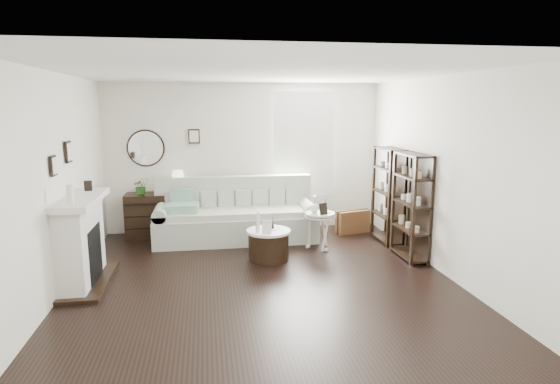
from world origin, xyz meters
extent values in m
plane|color=black|center=(0.00, 0.00, 0.00)|extent=(5.50, 5.50, 0.00)
plane|color=white|center=(0.00, 0.00, 2.70)|extent=(5.50, 5.50, 0.00)
plane|color=white|center=(0.00, 2.75, 1.35)|extent=(5.00, 0.00, 5.00)
plane|color=white|center=(0.00, -2.75, 1.35)|extent=(5.00, 0.00, 5.00)
plane|color=white|center=(-2.50, 0.00, 1.35)|extent=(0.00, 5.50, 5.50)
plane|color=white|center=(2.50, 0.00, 1.35)|extent=(0.00, 5.50, 5.50)
cube|color=white|center=(1.10, 2.73, 1.60)|extent=(1.00, 0.02, 1.80)
cube|color=white|center=(1.10, 2.67, 1.60)|extent=(1.15, 0.02, 1.90)
cylinder|color=silver|center=(-1.75, 2.72, 1.55)|extent=(0.60, 0.03, 0.60)
cube|color=black|center=(-0.90, 2.72, 1.75)|extent=(0.20, 0.03, 0.26)
cube|color=silver|center=(-2.33, 0.30, 0.55)|extent=(0.34, 1.20, 1.10)
cube|color=black|center=(-2.30, 0.30, 0.40)|extent=(0.30, 0.65, 0.70)
cube|color=silver|center=(-2.28, 0.30, 1.12)|extent=(0.44, 1.35, 0.08)
cube|color=black|center=(-2.25, 0.30, 0.03)|extent=(0.50, 1.40, 0.05)
cylinder|color=white|center=(-2.28, -0.15, 1.27)|extent=(0.08, 0.08, 0.22)
cube|color=black|center=(-2.28, 0.70, 1.23)|extent=(0.10, 0.03, 0.14)
cube|color=black|center=(-2.47, -0.05, 1.60)|extent=(0.03, 0.18, 0.24)
cube|color=black|center=(-2.47, 0.60, 1.70)|extent=(0.03, 0.22, 0.28)
cube|color=black|center=(2.33, 1.55, 0.80)|extent=(0.30, 0.80, 1.60)
cylinder|color=beige|center=(2.31, 1.30, 0.52)|extent=(0.08, 0.08, 0.11)
cylinder|color=beige|center=(2.31, 1.55, 0.52)|extent=(0.08, 0.08, 0.11)
cylinder|color=beige|center=(2.31, 1.80, 0.52)|extent=(0.08, 0.08, 0.11)
cylinder|color=beige|center=(2.31, 1.30, 0.92)|extent=(0.08, 0.08, 0.11)
cylinder|color=beige|center=(2.31, 1.55, 0.92)|extent=(0.08, 0.08, 0.11)
cylinder|color=beige|center=(2.31, 1.80, 0.92)|extent=(0.08, 0.08, 0.11)
cylinder|color=beige|center=(2.31, 1.30, 1.32)|extent=(0.08, 0.08, 0.11)
cylinder|color=beige|center=(2.31, 1.55, 1.32)|extent=(0.08, 0.08, 0.11)
cylinder|color=beige|center=(2.31, 1.80, 1.32)|extent=(0.08, 0.08, 0.11)
cube|color=black|center=(2.33, 0.65, 0.80)|extent=(0.30, 0.80, 1.60)
cylinder|color=beige|center=(2.31, 0.40, 0.52)|extent=(0.08, 0.08, 0.11)
cylinder|color=beige|center=(2.31, 0.65, 0.52)|extent=(0.08, 0.08, 0.11)
cylinder|color=beige|center=(2.31, 0.90, 0.52)|extent=(0.08, 0.08, 0.11)
cylinder|color=beige|center=(2.31, 0.40, 0.92)|extent=(0.08, 0.08, 0.11)
cylinder|color=beige|center=(2.31, 0.65, 0.92)|extent=(0.08, 0.08, 0.11)
cylinder|color=beige|center=(2.31, 0.90, 0.92)|extent=(0.08, 0.08, 0.11)
cylinder|color=beige|center=(2.31, 0.40, 1.32)|extent=(0.08, 0.08, 0.11)
cylinder|color=beige|center=(2.31, 0.65, 1.32)|extent=(0.08, 0.08, 0.11)
cylinder|color=beige|center=(2.31, 0.90, 1.32)|extent=(0.08, 0.08, 0.11)
cube|color=#B2BDA9|center=(-0.22, 2.00, 0.22)|extent=(2.74, 0.95, 0.44)
cube|color=#B2BDA9|center=(-0.22, 1.97, 0.50)|extent=(2.37, 0.76, 0.11)
cube|color=#B2BDA9|center=(-0.22, 2.37, 0.64)|extent=(2.74, 0.21, 0.84)
cube|color=#B2BDA9|center=(-1.47, 2.00, 0.27)|extent=(0.23, 0.90, 0.55)
cube|color=#B2BDA9|center=(1.02, 2.00, 0.27)|extent=(0.23, 0.90, 0.55)
cube|color=#227C5A|center=(-1.12, 1.95, 0.62)|extent=(0.58, 0.48, 0.14)
cube|color=brown|center=(1.91, 2.14, 0.21)|extent=(0.66, 0.37, 0.42)
cube|color=black|center=(-1.53, 2.47, 0.39)|extent=(1.16, 0.48, 0.77)
cube|color=black|center=(-1.53, 2.22, 0.21)|extent=(1.11, 0.01, 0.02)
cube|color=black|center=(-1.53, 2.22, 0.42)|extent=(1.11, 0.01, 0.02)
cube|color=black|center=(-1.53, 2.22, 0.64)|extent=(1.11, 0.01, 0.01)
imported|color=#28621C|center=(-1.82, 2.42, 0.92)|extent=(0.33, 0.31, 0.30)
cylinder|color=black|center=(0.19, 0.88, 0.21)|extent=(0.61, 0.61, 0.42)
cylinder|color=white|center=(0.19, 0.88, 0.44)|extent=(0.66, 0.66, 0.04)
cylinder|color=silver|center=(1.09, 1.30, 0.58)|extent=(0.49, 0.49, 0.03)
cylinder|color=silver|center=(1.09, 1.30, 0.54)|extent=(0.50, 0.50, 0.02)
cylinder|color=silver|center=(1.09, 1.30, 0.28)|extent=(0.04, 0.04, 0.56)
cylinder|color=silver|center=(0.03, 0.81, 0.61)|extent=(0.07, 0.07, 0.30)
cube|color=silver|center=(0.15, 0.72, 0.55)|extent=(0.15, 0.09, 0.19)
cube|color=black|center=(1.11, 1.17, 0.69)|extent=(0.15, 0.09, 0.18)
camera|label=1|loc=(-0.70, -5.83, 2.29)|focal=30.00mm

